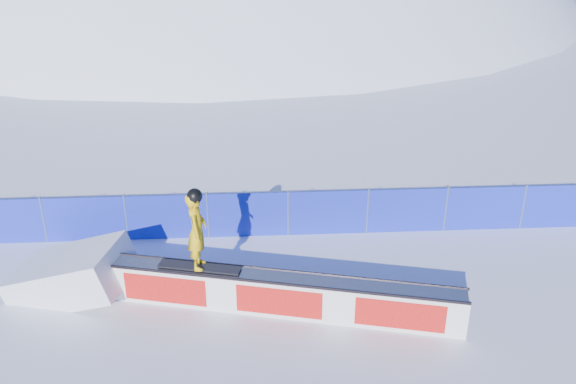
{
  "coord_description": "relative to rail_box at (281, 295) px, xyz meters",
  "views": [
    {
      "loc": [
        2.16,
        -9.66,
        8.01
      ],
      "look_at": [
        2.93,
        3.44,
        1.72
      ],
      "focal_mm": 40.0,
      "sensor_mm": 36.0,
      "label": 1
    }
  ],
  "objects": [
    {
      "name": "ground",
      "position": [
        -2.66,
        -1.25,
        -0.44
      ],
      "size": [
        160.0,
        160.0,
        0.0
      ],
      "primitive_type": "plane",
      "color": "white",
      "rests_on": "ground"
    },
    {
      "name": "snow_hill",
      "position": [
        -2.66,
        40.75,
        -18.44
      ],
      "size": [
        64.0,
        64.0,
        64.0
      ],
      "color": "white",
      "rests_on": "ground"
    },
    {
      "name": "safety_fence",
      "position": [
        -2.66,
        3.25,
        0.16
      ],
      "size": [
        22.05,
        0.05,
        1.3
      ],
      "color": "#1B2CC4",
      "rests_on": "ground"
    },
    {
      "name": "rail_box",
      "position": [
        0.0,
        0.0,
        0.0
      ],
      "size": [
        7.34,
        2.29,
        0.89
      ],
      "rotation": [
        0.0,
        0.0,
        -0.24
      ],
      "color": "white",
      "rests_on": "ground"
    },
    {
      "name": "snow_ramp",
      "position": [
        -4.51,
        1.11,
        -0.44
      ],
      "size": [
        2.87,
        2.17,
        1.6
      ],
      "primitive_type": null,
      "rotation": [
        0.0,
        -0.31,
        -0.24
      ],
      "color": "white",
      "rests_on": "ground"
    },
    {
      "name": "snowboarder",
      "position": [
        -1.66,
        0.41,
        1.34
      ],
      "size": [
        1.74,
        0.71,
        1.8
      ],
      "rotation": [
        0.0,
        0.0,
        1.52
      ],
      "color": "black",
      "rests_on": "rail_box"
    }
  ]
}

